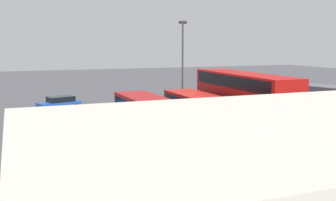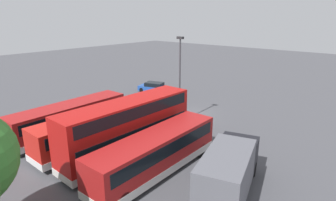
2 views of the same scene
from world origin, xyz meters
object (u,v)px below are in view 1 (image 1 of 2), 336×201
bus_double_decker_second (243,101)px  lamp_post_tall (183,62)px  car_hatchback_silver (60,103)px  bus_single_deck_fourth (154,119)px  bus_single_deck_third (207,115)px  box_truck_blue (327,103)px  bus_single_deck_near_end (284,110)px

bus_double_decker_second → lamp_post_tall: bearing=-80.2°
car_hatchback_silver → lamp_post_tall: lamp_post_tall is taller
bus_single_deck_fourth → car_hatchback_silver: 16.94m
car_hatchback_silver → lamp_post_tall: (-10.57, 7.35, 4.42)m
bus_single_deck_third → lamp_post_tall: (-1.96, -8.92, 3.50)m
bus_single_deck_third → car_hatchback_silver: size_ratio=2.43×
box_truck_blue → lamp_post_tall: size_ratio=0.89×
bus_double_decker_second → car_hatchback_silver: 19.85m
bus_single_deck_third → car_hatchback_silver: 18.42m
bus_double_decker_second → bus_single_deck_third: size_ratio=1.06×
bus_single_deck_third → bus_single_deck_near_end: bearing=179.9°
lamp_post_tall → box_truck_blue: bearing=141.8°
bus_single_deck_fourth → box_truck_blue: 16.12m
bus_single_deck_third → lamp_post_tall: 9.78m
box_truck_blue → car_hatchback_silver: size_ratio=1.73×
bus_single_deck_third → lamp_post_tall: lamp_post_tall is taller
bus_double_decker_second → lamp_post_tall: (1.45, -8.35, 2.67)m
bus_single_deck_near_end → car_hatchback_silver: bus_single_deck_near_end is taller
bus_single_deck_near_end → bus_single_deck_fourth: (10.92, 0.02, 0.00)m
car_hatchback_silver → lamp_post_tall: 13.61m
bus_single_deck_near_end → bus_double_decker_second: bearing=-9.4°
bus_double_decker_second → bus_single_deck_fourth: bearing=4.5°
bus_single_deck_third → bus_single_deck_fourth: (4.06, 0.02, 0.00)m
bus_double_decker_second → lamp_post_tall: size_ratio=1.32×
bus_single_deck_near_end → box_truck_blue: box_truck_blue is taller
bus_single_deck_fourth → box_truck_blue: (-16.09, -1.02, 0.08)m
bus_double_decker_second → car_hatchback_silver: bearing=-52.6°
bus_single_deck_fourth → bus_single_deck_near_end: bearing=-179.9°
box_truck_blue → lamp_post_tall: (10.06, -7.93, 3.42)m
bus_double_decker_second → box_truck_blue: bus_double_decker_second is taller
bus_single_deck_near_end → bus_single_deck_third: bearing=-0.1°
car_hatchback_silver → bus_single_deck_fourth: bearing=105.6°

